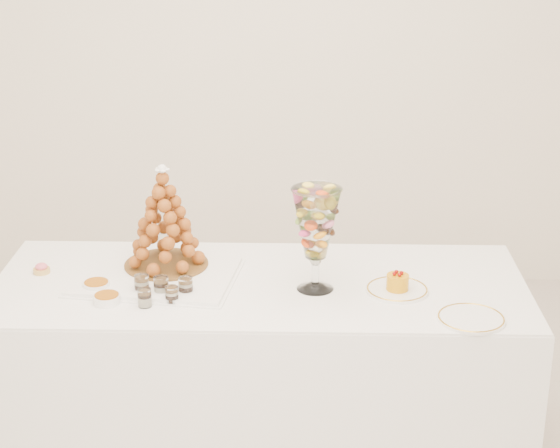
{
  "coord_description": "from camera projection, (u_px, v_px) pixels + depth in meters",
  "views": [
    {
      "loc": [
        0.17,
        -2.92,
        2.18
      ],
      "look_at": [
        0.12,
        0.22,
        1.0
      ],
      "focal_mm": 60.0,
      "sensor_mm": 36.0,
      "label": 1
    }
  ],
  "objects": [
    {
      "name": "ramekin_front",
      "position": [
        107.0,
        299.0,
        3.3
      ],
      "size": [
        0.1,
        0.1,
        0.03
      ],
      "primitive_type": "cylinder",
      "color": "white",
      "rests_on": "buffet_table"
    },
    {
      "name": "verrine_b",
      "position": [
        161.0,
        286.0,
        3.35
      ],
      "size": [
        0.06,
        0.06,
        0.07
      ],
      "primitive_type": "cylinder",
      "rotation": [
        0.0,
        0.0,
        0.2
      ],
      "color": "white",
      "rests_on": "buffet_table"
    },
    {
      "name": "spare_plate",
      "position": [
        471.0,
        319.0,
        3.18
      ],
      "size": [
        0.23,
        0.23,
        0.01
      ],
      "primitive_type": "cylinder",
      "color": "white",
      "rests_on": "buffet_table"
    },
    {
      "name": "ramekin_back",
      "position": [
        96.0,
        286.0,
        3.4
      ],
      "size": [
        0.1,
        0.1,
        0.03
      ],
      "primitive_type": "cylinder",
      "color": "white",
      "rests_on": "buffet_table"
    },
    {
      "name": "mousse_cake",
      "position": [
        398.0,
        282.0,
        3.38
      ],
      "size": [
        0.08,
        0.08,
        0.07
      ],
      "color": "orange",
      "rests_on": "cake_plate"
    },
    {
      "name": "cake_plate",
      "position": [
        397.0,
        290.0,
        3.39
      ],
      "size": [
        0.23,
        0.23,
        0.01
      ],
      "primitive_type": "cylinder",
      "color": "white",
      "rests_on": "buffet_table"
    },
    {
      "name": "room_walls",
      "position": [
        240.0,
        10.0,
        2.87
      ],
      "size": [
        4.54,
        4.04,
        2.82
      ],
      "color": "white",
      "rests_on": "ground"
    },
    {
      "name": "verrine_a",
      "position": [
        142.0,
        285.0,
        3.36
      ],
      "size": [
        0.06,
        0.06,
        0.07
      ],
      "primitive_type": "cylinder",
      "rotation": [
        0.0,
        0.0,
        0.16
      ],
      "color": "white",
      "rests_on": "buffet_table"
    },
    {
      "name": "buffet_table",
      "position": [
        260.0,
        372.0,
        3.6
      ],
      "size": [
        1.99,
        0.81,
        0.76
      ],
      "rotation": [
        0.0,
        0.0,
        -0.01
      ],
      "color": "white",
      "rests_on": "ground"
    },
    {
      "name": "verrine_d",
      "position": [
        145.0,
        298.0,
        3.27
      ],
      "size": [
        0.05,
        0.05,
        0.07
      ],
      "primitive_type": "cylinder",
      "rotation": [
        0.0,
        0.0,
        0.12
      ],
      "color": "white",
      "rests_on": "buffet_table"
    },
    {
      "name": "verrine_c",
      "position": [
        186.0,
        287.0,
        3.35
      ],
      "size": [
        0.06,
        0.06,
        0.07
      ],
      "primitive_type": "cylinder",
      "rotation": [
        0.0,
        0.0,
        0.25
      ],
      "color": "white",
      "rests_on": "buffet_table"
    },
    {
      "name": "macaron_vase",
      "position": [
        316.0,
        225.0,
        3.33
      ],
      "size": [
        0.18,
        0.18,
        0.38
      ],
      "color": "white",
      "rests_on": "buffet_table"
    },
    {
      "name": "pink_tart",
      "position": [
        42.0,
        269.0,
        3.55
      ],
      "size": [
        0.06,
        0.06,
        0.04
      ],
      "color": "tan",
      "rests_on": "buffet_table"
    },
    {
      "name": "croquembouche",
      "position": [
        164.0,
        217.0,
        3.51
      ],
      "size": [
        0.32,
        0.32,
        0.4
      ],
      "rotation": [
        0.0,
        0.0,
        0.04
      ],
      "color": "brown",
      "rests_on": "lace_tray"
    },
    {
      "name": "lace_tray",
      "position": [
        156.0,
        276.0,
        3.5
      ],
      "size": [
        0.63,
        0.51,
        0.02
      ],
      "primitive_type": "cube",
      "rotation": [
        0.0,
        0.0,
        -0.14
      ],
      "color": "white",
      "rests_on": "buffet_table"
    },
    {
      "name": "verrine_e",
      "position": [
        172.0,
        295.0,
        3.29
      ],
      "size": [
        0.06,
        0.06,
        0.06
      ],
      "primitive_type": "cylinder",
      "rotation": [
        0.0,
        0.0,
        -0.28
      ],
      "color": "white",
      "rests_on": "buffet_table"
    }
  ]
}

